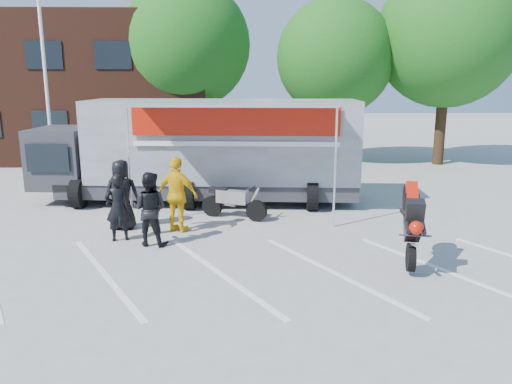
{
  "coord_description": "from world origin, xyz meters",
  "views": [
    {
      "loc": [
        0.69,
        -8.84,
        4.0
      ],
      "look_at": [
        1.0,
        3.0,
        1.3
      ],
      "focal_mm": 35.0,
      "sensor_mm": 36.0,
      "label": 1
    }
  ],
  "objects_px": {
    "transporter_truck": "(209,201)",
    "stunt_bike_rider": "(405,263)",
    "flagpole": "(50,48)",
    "tree_left": "(186,45)",
    "spectator_leather_a": "(122,195)",
    "spectator_leather_b": "(118,208)",
    "tree_mid": "(335,58)",
    "spectator_hivis": "(178,195)",
    "spectator_leather_c": "(150,209)",
    "tree_right": "(448,36)",
    "parked_motorcycle": "(234,219)"
  },
  "relations": [
    {
      "from": "transporter_truck",
      "to": "stunt_bike_rider",
      "type": "xyz_separation_m",
      "value": [
        4.72,
        -5.82,
        0.0
      ]
    },
    {
      "from": "flagpole",
      "to": "tree_left",
      "type": "distance_m",
      "value": 7.37
    },
    {
      "from": "spectator_leather_a",
      "to": "spectator_leather_b",
      "type": "xyz_separation_m",
      "value": [
        0.13,
        -0.99,
        -0.1
      ]
    },
    {
      "from": "tree_mid",
      "to": "spectator_hivis",
      "type": "height_order",
      "value": "tree_mid"
    },
    {
      "from": "spectator_leather_c",
      "to": "transporter_truck",
      "type": "bearing_deg",
      "value": -91.97
    },
    {
      "from": "transporter_truck",
      "to": "stunt_bike_rider",
      "type": "distance_m",
      "value": 7.5
    },
    {
      "from": "tree_right",
      "to": "tree_left",
      "type": "bearing_deg",
      "value": 172.87
    },
    {
      "from": "stunt_bike_rider",
      "to": "spectator_leather_c",
      "type": "distance_m",
      "value": 6.11
    },
    {
      "from": "parked_motorcycle",
      "to": "spectator_hivis",
      "type": "xyz_separation_m",
      "value": [
        -1.46,
        -1.22,
        1.0
      ]
    },
    {
      "from": "parked_motorcycle",
      "to": "spectator_leather_c",
      "type": "bearing_deg",
      "value": 162.78
    },
    {
      "from": "spectator_leather_c",
      "to": "tree_left",
      "type": "bearing_deg",
      "value": -75.54
    },
    {
      "from": "spectator_leather_c",
      "to": "parked_motorcycle",
      "type": "bearing_deg",
      "value": -118.63
    },
    {
      "from": "flagpole",
      "to": "stunt_bike_rider",
      "type": "xyz_separation_m",
      "value": [
        10.53,
        -8.5,
        -5.05
      ]
    },
    {
      "from": "tree_mid",
      "to": "spectator_leather_c",
      "type": "distance_m",
      "value": 14.33
    },
    {
      "from": "stunt_bike_rider",
      "to": "spectator_leather_b",
      "type": "height_order",
      "value": "spectator_leather_b"
    },
    {
      "from": "transporter_truck",
      "to": "parked_motorcycle",
      "type": "height_order",
      "value": "transporter_truck"
    },
    {
      "from": "tree_left",
      "to": "stunt_bike_rider",
      "type": "xyz_separation_m",
      "value": [
        6.28,
        -14.5,
        -5.57
      ]
    },
    {
      "from": "spectator_leather_c",
      "to": "spectator_hivis",
      "type": "xyz_separation_m",
      "value": [
        0.54,
        1.07,
        0.09
      ]
    },
    {
      "from": "stunt_bike_rider",
      "to": "spectator_leather_c",
      "type": "xyz_separation_m",
      "value": [
        -5.87,
        1.43,
        0.91
      ]
    },
    {
      "from": "tree_right",
      "to": "transporter_truck",
      "type": "relative_size",
      "value": 0.87
    },
    {
      "from": "spectator_hivis",
      "to": "stunt_bike_rider",
      "type": "bearing_deg",
      "value": 178.24
    },
    {
      "from": "spectator_leather_b",
      "to": "spectator_hivis",
      "type": "distance_m",
      "value": 1.57
    },
    {
      "from": "transporter_truck",
      "to": "spectator_leather_a",
      "type": "height_order",
      "value": "spectator_leather_a"
    },
    {
      "from": "tree_mid",
      "to": "spectator_hivis",
      "type": "relative_size",
      "value": 3.83
    },
    {
      "from": "tree_right",
      "to": "spectator_leather_b",
      "type": "relative_size",
      "value": 5.35
    },
    {
      "from": "flagpole",
      "to": "tree_left",
      "type": "bearing_deg",
      "value": 54.72
    },
    {
      "from": "transporter_truck",
      "to": "parked_motorcycle",
      "type": "distance_m",
      "value": 2.28
    },
    {
      "from": "spectator_leather_b",
      "to": "spectator_hivis",
      "type": "relative_size",
      "value": 0.85
    },
    {
      "from": "tree_left",
      "to": "tree_mid",
      "type": "xyz_separation_m",
      "value": [
        7.0,
        -1.0,
        -0.62
      ]
    },
    {
      "from": "parked_motorcycle",
      "to": "spectator_leather_a",
      "type": "distance_m",
      "value": 3.27
    },
    {
      "from": "spectator_hivis",
      "to": "transporter_truck",
      "type": "bearing_deg",
      "value": -76.87
    },
    {
      "from": "transporter_truck",
      "to": "spectator_leather_c",
      "type": "relative_size",
      "value": 5.75
    },
    {
      "from": "transporter_truck",
      "to": "stunt_bike_rider",
      "type": "height_order",
      "value": "transporter_truck"
    },
    {
      "from": "spectator_leather_b",
      "to": "spectator_leather_c",
      "type": "xyz_separation_m",
      "value": [
        0.86,
        -0.37,
        0.06
      ]
    },
    {
      "from": "transporter_truck",
      "to": "spectator_leather_b",
      "type": "height_order",
      "value": "spectator_leather_b"
    },
    {
      "from": "tree_mid",
      "to": "tree_right",
      "type": "bearing_deg",
      "value": -5.71
    },
    {
      "from": "parked_motorcycle",
      "to": "tree_right",
      "type": "bearing_deg",
      "value": -21.84
    },
    {
      "from": "tree_left",
      "to": "spectator_leather_b",
      "type": "xyz_separation_m",
      "value": [
        -0.45,
        -12.7,
        -4.71
      ]
    },
    {
      "from": "spectator_leather_a",
      "to": "tree_left",
      "type": "bearing_deg",
      "value": -94.24
    },
    {
      "from": "tree_right",
      "to": "spectator_leather_b",
      "type": "bearing_deg",
      "value": -138.02
    },
    {
      "from": "transporter_truck",
      "to": "spectator_hivis",
      "type": "distance_m",
      "value": 3.52
    },
    {
      "from": "spectator_leather_b",
      "to": "parked_motorcycle",
      "type": "bearing_deg",
      "value": -163.69
    },
    {
      "from": "stunt_bike_rider",
      "to": "spectator_leather_c",
      "type": "bearing_deg",
      "value": 177.47
    },
    {
      "from": "tree_mid",
      "to": "tree_left",
      "type": "bearing_deg",
      "value": 171.87
    },
    {
      "from": "stunt_bike_rider",
      "to": "spectator_leather_c",
      "type": "height_order",
      "value": "spectator_leather_c"
    },
    {
      "from": "transporter_truck",
      "to": "spectator_leather_c",
      "type": "xyz_separation_m",
      "value": [
        -1.14,
        -4.39,
        0.91
      ]
    },
    {
      "from": "flagpole",
      "to": "spectator_hivis",
      "type": "distance_m",
      "value": 8.92
    },
    {
      "from": "tree_left",
      "to": "tree_mid",
      "type": "distance_m",
      "value": 7.1
    },
    {
      "from": "transporter_truck",
      "to": "tree_mid",
      "type": "bearing_deg",
      "value": 58.55
    },
    {
      "from": "stunt_bike_rider",
      "to": "tree_left",
      "type": "bearing_deg",
      "value": 124.62
    }
  ]
}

